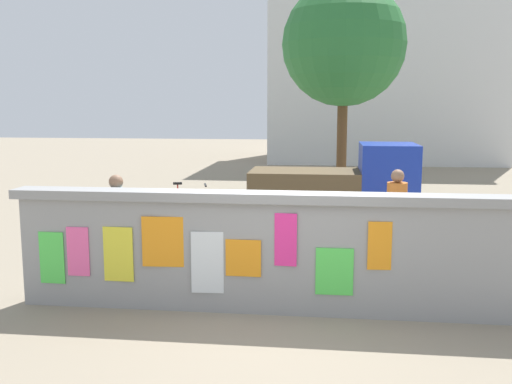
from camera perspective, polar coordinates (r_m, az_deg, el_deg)
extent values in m
plane|color=gray|center=(15.51, 4.82, -1.42)|extent=(60.00, 60.00, 0.00)
cube|color=gray|center=(7.54, 2.61, -6.46)|extent=(6.97, 0.30, 1.46)
cube|color=gray|center=(7.37, 2.65, -0.53)|extent=(7.17, 0.42, 0.12)
cube|color=#4CD84C|center=(8.21, -19.44, -6.12)|extent=(0.35, 0.02, 0.70)
cube|color=#F9599E|center=(8.03, -17.10, -5.62)|extent=(0.30, 0.02, 0.66)
cube|color=yellow|center=(7.83, -13.39, -5.98)|extent=(0.40, 0.02, 0.73)
cube|color=orange|center=(7.60, -9.16, -4.86)|extent=(0.55, 0.04, 0.66)
cube|color=silver|center=(7.53, -4.81, -6.93)|extent=(0.42, 0.03, 0.81)
cube|color=orange|center=(7.43, -1.26, -6.52)|extent=(0.46, 0.02, 0.48)
cube|color=#F42D8C|center=(7.31, 2.93, -4.72)|extent=(0.28, 0.03, 0.68)
cube|color=#4CD84C|center=(7.40, 7.72, -7.77)|extent=(0.47, 0.01, 0.60)
cube|color=orange|center=(7.34, 12.07, -5.20)|extent=(0.29, 0.03, 0.61)
cylinder|color=black|center=(13.70, 12.85, -1.45)|extent=(0.70, 0.20, 0.70)
cylinder|color=black|center=(12.43, 13.48, -2.48)|extent=(0.70, 0.20, 0.70)
cylinder|color=black|center=(13.65, 2.36, -1.27)|extent=(0.70, 0.20, 0.70)
cylinder|color=black|center=(12.38, 1.91, -2.30)|extent=(0.70, 0.20, 0.70)
cube|color=#1933A5|center=(12.94, 12.82, 1.33)|extent=(1.21, 1.51, 1.50)
cube|color=brown|center=(12.91, 4.81, 0.16)|extent=(2.41, 1.51, 0.90)
cylinder|color=black|center=(9.56, 8.21, -5.94)|extent=(0.61, 0.20, 0.60)
cylinder|color=black|center=(9.40, 0.37, -6.12)|extent=(0.61, 0.22, 0.60)
cube|color=silver|center=(9.39, 4.34, -4.39)|extent=(1.03, 0.41, 0.32)
cube|color=black|center=(9.33, 3.13, -3.33)|extent=(0.59, 0.31, 0.10)
cube|color=#262626|center=(9.42, 7.68, -2.72)|extent=(0.14, 0.56, 0.03)
cylinder|color=black|center=(13.28, -4.75, -1.66)|extent=(0.65, 0.21, 0.66)
cylinder|color=black|center=(13.27, -9.29, -1.75)|extent=(0.65, 0.21, 0.66)
cube|color=red|center=(13.23, -7.03, -0.94)|extent=(0.93, 0.28, 0.06)
cylinder|color=red|center=(13.20, -7.70, -0.01)|extent=(0.04, 0.04, 0.40)
cube|color=black|center=(13.17, -7.72, 0.85)|extent=(0.21, 0.13, 0.05)
cube|color=black|center=(13.19, -5.00, 0.69)|extent=(0.15, 0.44, 0.03)
cylinder|color=black|center=(10.70, -7.32, -4.20)|extent=(0.66, 0.06, 0.66)
cylinder|color=black|center=(10.53, -1.71, -4.34)|extent=(0.66, 0.06, 0.66)
cube|color=red|center=(10.56, -4.55, -3.33)|extent=(0.95, 0.07, 0.06)
cylinder|color=red|center=(10.49, -3.76, -2.17)|extent=(0.03, 0.03, 0.40)
cube|color=black|center=(10.46, -3.77, -1.09)|extent=(0.20, 0.09, 0.05)
cube|color=black|center=(10.58, -7.11, -1.30)|extent=(0.06, 0.44, 0.03)
cylinder|color=#338CBF|center=(9.45, -13.03, -5.63)|extent=(0.12, 0.12, 0.80)
cylinder|color=#338CBF|center=(9.31, -13.71, -5.87)|extent=(0.12, 0.12, 0.80)
cylinder|color=#338CBF|center=(9.23, -13.52, -1.54)|extent=(0.43, 0.43, 0.60)
sphere|color=#8C664C|center=(9.17, -13.61, 0.99)|extent=(0.22, 0.22, 0.22)
cylinder|color=#D83F72|center=(10.12, 13.03, -4.69)|extent=(0.12, 0.12, 0.80)
cylinder|color=#D83F72|center=(10.13, 14.05, -4.71)|extent=(0.12, 0.12, 0.80)
cylinder|color=#BF6626|center=(9.99, 13.68, -0.79)|extent=(0.36, 0.36, 0.60)
sphere|color=#8C664C|center=(9.93, 13.76, 1.54)|extent=(0.22, 0.22, 0.22)
cylinder|color=brown|center=(18.23, 8.43, 5.06)|extent=(0.31, 0.31, 3.19)
sphere|color=#276C30|center=(18.29, 8.64, 14.20)|extent=(3.76, 3.76, 3.76)
cube|color=silver|center=(29.41, 12.34, 11.77)|extent=(10.58, 6.67, 8.85)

